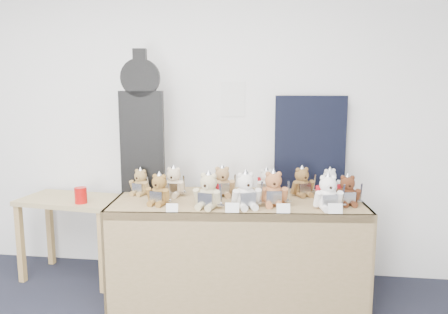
# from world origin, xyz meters

# --- Properties ---
(room_shell) EXTENTS (6.00, 6.00, 6.00)m
(room_shell) POSITION_xyz_m (0.72, 2.49, 1.54)
(room_shell) COLOR white
(room_shell) RESTS_ON floor
(display_table) EXTENTS (1.98, 0.98, 0.79)m
(display_table) POSITION_xyz_m (0.83, 1.89, 0.63)
(display_table) COLOR olive
(display_table) RESTS_ON floor
(side_table) EXTENTS (0.91, 0.57, 0.71)m
(side_table) POSITION_xyz_m (-0.62, 2.12, 0.59)
(side_table) COLOR #937F4F
(side_table) RESTS_ON floor
(guitar_case) EXTENTS (0.36, 0.16, 1.16)m
(guitar_case) POSITION_xyz_m (0.02, 2.14, 1.36)
(guitar_case) COLOR black
(guitar_case) RESTS_ON display_table
(navy_board) EXTENTS (0.59, 0.05, 0.79)m
(navy_board) POSITION_xyz_m (1.39, 2.39, 1.19)
(navy_board) COLOR black
(navy_board) RESTS_ON display_table
(red_cup) EXTENTS (0.10, 0.10, 0.13)m
(red_cup) POSITION_xyz_m (-0.46, 1.97, 0.78)
(red_cup) COLOR #B10D0B
(red_cup) RESTS_ON side_table
(teddy_front_far_left) EXTENTS (0.21, 0.19, 0.26)m
(teddy_front_far_left) POSITION_xyz_m (0.27, 1.74, 0.90)
(teddy_front_far_left) COLOR brown
(teddy_front_far_left) RESTS_ON display_table
(teddy_front_left) EXTENTS (0.24, 0.22, 0.29)m
(teddy_front_left) POSITION_xyz_m (0.64, 1.70, 0.91)
(teddy_front_left) COLOR tan
(teddy_front_left) RESTS_ON display_table
(teddy_front_centre) EXTENTS (0.25, 0.23, 0.30)m
(teddy_front_centre) POSITION_xyz_m (0.91, 1.74, 0.91)
(teddy_front_centre) COLOR silver
(teddy_front_centre) RESTS_ON display_table
(teddy_front_right) EXTENTS (0.24, 0.20, 0.29)m
(teddy_front_right) POSITION_xyz_m (1.10, 1.82, 0.91)
(teddy_front_right) COLOR #9E623C
(teddy_front_right) RESTS_ON display_table
(teddy_front_far_right) EXTENTS (0.23, 0.21, 0.28)m
(teddy_front_far_right) POSITION_xyz_m (1.49, 1.78, 0.91)
(teddy_front_far_right) COLOR white
(teddy_front_far_right) RESTS_ON display_table
(teddy_front_end) EXTENTS (0.21, 0.18, 0.25)m
(teddy_front_end) POSITION_xyz_m (1.64, 1.92, 0.89)
(teddy_front_end) COLOR #542E1C
(teddy_front_end) RESTS_ON display_table
(teddy_back_left) EXTENTS (0.21, 0.18, 0.26)m
(teddy_back_left) POSITION_xyz_m (0.31, 2.01, 0.90)
(teddy_back_left) COLOR #CCB694
(teddy_back_left) RESTS_ON display_table
(teddy_back_centre_left) EXTENTS (0.23, 0.20, 0.27)m
(teddy_back_centre_left) POSITION_xyz_m (0.69, 2.06, 0.90)
(teddy_back_centre_left) COLOR #A88254
(teddy_back_centre_left) RESTS_ON display_table
(teddy_back_centre_right) EXTENTS (0.20, 0.18, 0.24)m
(teddy_back_centre_right) POSITION_xyz_m (1.04, 2.15, 0.89)
(teddy_back_centre_right) COLOR silver
(teddy_back_centre_right) RESTS_ON display_table
(teddy_back_right) EXTENTS (0.22, 0.21, 0.26)m
(teddy_back_right) POSITION_xyz_m (1.32, 2.15, 0.90)
(teddy_back_right) COLOR brown
(teddy_back_right) RESTS_ON display_table
(teddy_back_end) EXTENTS (0.20, 0.19, 0.24)m
(teddy_back_end) POSITION_xyz_m (1.54, 2.21, 0.89)
(teddy_back_end) COLOR silver
(teddy_back_end) RESTS_ON display_table
(teddy_back_far_left) EXTENTS (0.19, 0.18, 0.24)m
(teddy_back_far_left) POSITION_xyz_m (0.03, 2.01, 0.89)
(teddy_back_far_left) COLOR olive
(teddy_back_far_left) RESTS_ON display_table
(entry_card_a) EXTENTS (0.08, 0.03, 0.06)m
(entry_card_a) POSITION_xyz_m (0.41, 1.55, 0.83)
(entry_card_a) COLOR white
(entry_card_a) RESTS_ON display_table
(entry_card_b) EXTENTS (0.10, 0.03, 0.07)m
(entry_card_b) POSITION_xyz_m (0.83, 1.59, 0.83)
(entry_card_b) COLOR white
(entry_card_b) RESTS_ON display_table
(entry_card_c) EXTENTS (0.09, 0.03, 0.07)m
(entry_card_c) POSITION_xyz_m (1.18, 1.62, 0.83)
(entry_card_c) COLOR white
(entry_card_c) RESTS_ON display_table
(entry_card_d) EXTENTS (0.10, 0.03, 0.07)m
(entry_card_d) POSITION_xyz_m (1.53, 1.66, 0.83)
(entry_card_d) COLOR white
(entry_card_d) RESTS_ON display_table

